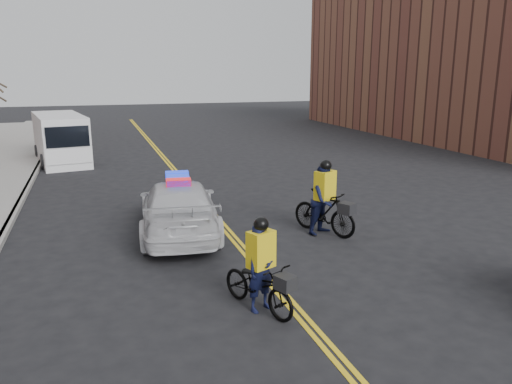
{
  "coord_description": "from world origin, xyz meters",
  "views": [
    {
      "loc": [
        -3.44,
        -10.33,
        4.47
      ],
      "look_at": [
        0.6,
        2.01,
        1.3
      ],
      "focal_mm": 35.0,
      "sensor_mm": 36.0,
      "label": 1
    }
  ],
  "objects_px": {
    "police_cruiser": "(179,207)",
    "cyclist_near": "(261,278)",
    "cargo_van": "(61,139)",
    "cyclist_far": "(325,205)"
  },
  "relations": [
    {
      "from": "police_cruiser",
      "to": "cargo_van",
      "type": "bearing_deg",
      "value": -67.07
    },
    {
      "from": "police_cruiser",
      "to": "cyclist_near",
      "type": "distance_m",
      "value": 5.15
    },
    {
      "from": "police_cruiser",
      "to": "cargo_van",
      "type": "distance_m",
      "value": 13.42
    },
    {
      "from": "cyclist_near",
      "to": "cyclist_far",
      "type": "bearing_deg",
      "value": 26.68
    },
    {
      "from": "cargo_van",
      "to": "cyclist_near",
      "type": "height_order",
      "value": "cargo_van"
    },
    {
      "from": "cargo_van",
      "to": "cyclist_far",
      "type": "relative_size",
      "value": 2.8
    },
    {
      "from": "cargo_van",
      "to": "cyclist_near",
      "type": "relative_size",
      "value": 2.98
    },
    {
      "from": "cargo_van",
      "to": "cyclist_far",
      "type": "xyz_separation_m",
      "value": [
        7.52,
        -14.19,
        -0.33
      ]
    },
    {
      "from": "cargo_van",
      "to": "cyclist_near",
      "type": "xyz_separation_m",
      "value": [
        4.37,
        -18.0,
        -0.52
      ]
    },
    {
      "from": "police_cruiser",
      "to": "cyclist_near",
      "type": "bearing_deg",
      "value": 104.97
    }
  ]
}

